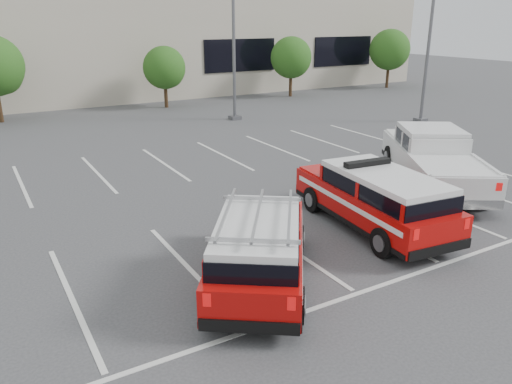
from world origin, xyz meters
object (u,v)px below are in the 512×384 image
white_pickup (433,164)px  ladder_suv (259,254)px  tree_mid_right (165,69)px  tree_far_right (390,51)px  tree_right (292,59)px  light_pole_mid (234,27)px  fire_chief_suv (374,202)px  light_pole_right (431,27)px  convention_building (56,31)px

white_pickup → ladder_suv: white_pickup is taller
tree_mid_right → ladder_suv: 24.45m
tree_far_right → white_pickup: bearing=-131.0°
tree_right → light_pole_mid: (-8.09, -6.05, 2.41)m
fire_chief_suv → ladder_suv: size_ratio=1.11×
tree_right → fire_chief_suv: 25.57m
tree_far_right → light_pole_right: bearing=-127.0°
tree_right → fire_chief_suv: bearing=-118.8°
tree_right → light_pole_mid: size_ratio=0.43×
tree_mid_right → fire_chief_suv: tree_mid_right is taller
convention_building → light_pole_mid: size_ratio=5.86×
tree_mid_right → fire_chief_suv: 22.51m
tree_mid_right → tree_far_right: (20.00, 0.00, 0.54)m
tree_right → light_pole_mid: light_pole_mid is taller
convention_building → fire_chief_suv: size_ratio=10.86×
tree_mid_right → white_pickup: 20.69m
fire_chief_suv → white_pickup: white_pickup is taller
fire_chief_suv → white_pickup: 4.79m
light_pole_right → fire_chief_suv: size_ratio=1.85×
light_pole_mid → ladder_suv: 19.92m
tree_right → light_pole_right: bearing=-85.7°
convention_building → tree_right: size_ratio=13.58×
white_pickup → convention_building: bearing=135.7°
convention_building → ladder_suv: size_ratio=12.03×
tree_far_right → fire_chief_suv: 31.63m
light_pole_mid → light_pole_right: (9.00, -6.00, 0.00)m
light_pole_right → ladder_suv: 21.45m
tree_far_right → light_pole_mid: (-18.09, -6.05, 2.14)m
tree_right → light_pole_right: 12.32m
ladder_suv → tree_mid_right: bearing=109.1°
tree_mid_right → light_pole_mid: (1.91, -6.05, 2.68)m
tree_mid_right → light_pole_right: light_pole_right is taller
convention_building → tree_right: convention_building is taller
tree_mid_right → tree_right: tree_right is taller
tree_right → fire_chief_suv: size_ratio=0.80×
tree_right → white_pickup: bearing=-111.0°
convention_building → light_pole_mid: (6.82, -15.86, 0.47)m
tree_mid_right → tree_right: bearing=0.0°
ladder_suv → convention_building: bearing=122.0°
light_pole_right → white_pickup: (-8.77, -8.46, -4.39)m
convention_building → tree_mid_right: 11.20m
tree_mid_right → ladder_suv: tree_mid_right is taller
ladder_suv → light_pole_right: bearing=68.0°
white_pickup → light_pole_mid: bearing=123.5°
tree_right → white_pickup: 22.05m
tree_mid_right → light_pole_mid: size_ratio=0.39×
tree_mid_right → light_pole_right: size_ratio=0.39×
tree_right → light_pole_right: light_pole_right is taller
light_pole_mid → fire_chief_suv: light_pole_mid is taller
tree_right → ladder_suv: 28.86m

